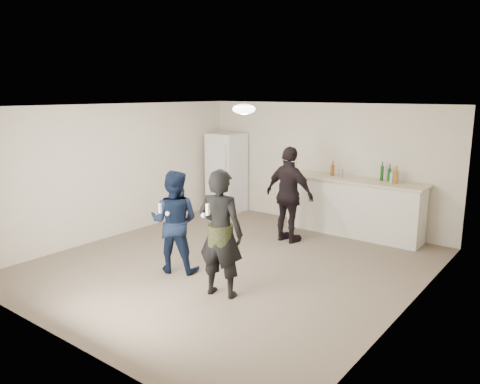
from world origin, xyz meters
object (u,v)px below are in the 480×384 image
Objects in this scene: counter at (353,208)px; fridge at (227,173)px; shaker at (341,174)px; man at (174,222)px; woman at (220,233)px; spectator at (289,195)px.

fridge reaches higher than counter.
counter is 15.29× the size of shaker.
shaker is at bearing -133.81° from man.
man reaches higher than shaker.
fridge is 3.76m from man.
shaker is at bearing -0.37° from fridge.
woman reaches higher than shaker.
shaker is at bearing -109.16° from spectator.
man is (-1.14, -3.33, -0.39)m from shaker.
counter is 3.71m from woman.
fridge reaches higher than man.
shaker is (-0.25, -0.09, 0.65)m from counter.
woman is at bearing 142.14° from man.
counter is 1.49× the size of woman.
shaker is 0.11× the size of man.
shaker is 3.55m from man.
counter is 1.40m from spectator.
man is at bearing 82.08° from spectator.
spectator is at bearing -92.40° from woman.
man is 2.39m from spectator.
shaker is (2.83, -0.02, 0.28)m from fridge.
spectator reaches higher than counter.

